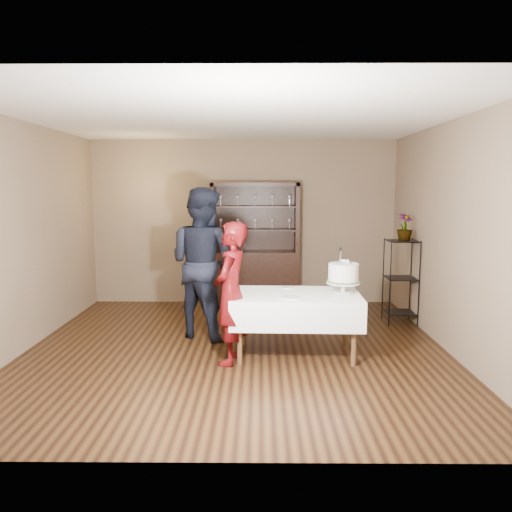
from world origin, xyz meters
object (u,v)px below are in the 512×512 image
at_px(china_hutch, 255,265).
at_px(cake_table, 296,308).
at_px(man, 202,263).
at_px(potted_plant, 405,227).
at_px(plant_etagere, 401,278).
at_px(cake, 343,274).
at_px(woman, 231,293).

distance_m(china_hutch, cake_table, 2.52).
height_order(china_hutch, man, china_hutch).
relative_size(man, potted_plant, 5.14).
height_order(plant_etagere, potted_plant, potted_plant).
height_order(cake_table, man, man).
relative_size(man, cake, 3.63).
height_order(plant_etagere, man, man).
distance_m(cake_table, cake, 0.67).
bearing_deg(cake_table, china_hutch, 101.20).
height_order(china_hutch, potted_plant, china_hutch).
bearing_deg(cake_table, potted_plant, 40.51).
bearing_deg(china_hutch, woman, -95.00).
xyz_separation_m(cake, potted_plant, (1.06, 1.31, 0.44)).
bearing_deg(woman, potted_plant, 139.66).
bearing_deg(cake_table, woman, -161.48).
xyz_separation_m(china_hutch, cake, (1.04, -2.40, 0.27)).
xyz_separation_m(plant_etagere, man, (-2.75, -0.65, 0.31)).
height_order(plant_etagere, cake_table, plant_etagere).
relative_size(woman, cake, 2.95).
bearing_deg(cake_table, cake, 6.34).
distance_m(cake_table, man, 1.44).
bearing_deg(potted_plant, cake, -128.88).
relative_size(china_hutch, plant_etagere, 1.67).
distance_m(plant_etagere, potted_plant, 0.73).
bearing_deg(potted_plant, woman, -145.28).
height_order(china_hutch, cake_table, china_hutch).
relative_size(china_hutch, cake, 3.77).
xyz_separation_m(cake_table, woman, (-0.72, -0.24, 0.23)).
bearing_deg(cake, woman, -166.58).
bearing_deg(china_hutch, potted_plant, -27.57).
bearing_deg(plant_etagere, man, -166.69).
xyz_separation_m(man, cake, (1.70, -0.70, -0.03)).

